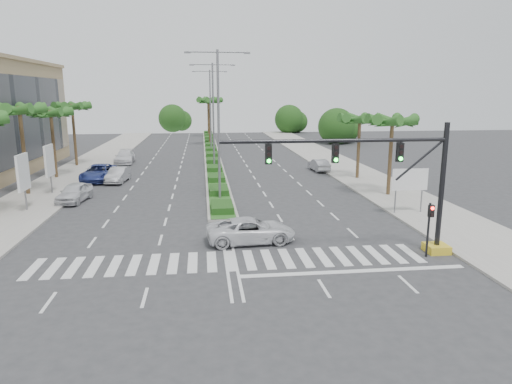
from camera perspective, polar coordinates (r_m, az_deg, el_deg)
ground at (r=24.46m, az=-3.19°, el=-8.59°), size 160.00×160.00×0.00m
footpath_right at (r=46.71m, az=14.13°, el=1.25°), size 6.00×120.00×0.15m
footpath_left at (r=45.83m, az=-24.21°, el=0.33°), size 6.00×120.00×0.15m
median at (r=68.38m, az=-5.59°, el=4.98°), size 2.20×75.00×0.20m
median_grass at (r=68.36m, az=-5.59°, el=5.08°), size 1.80×75.00×0.04m
signal_gantry at (r=25.71m, az=17.81°, el=-0.09°), size 12.60×1.20×7.20m
pedestrian_signal at (r=26.03m, az=20.88°, el=-3.38°), size 0.28×0.36×3.00m
direction_sign at (r=34.77m, az=18.66°, el=1.26°), size 2.70×0.11×3.40m
billboard_near at (r=37.66m, az=-27.12°, el=2.15°), size 0.18×2.10×4.35m
billboard_far at (r=43.27m, az=-24.43°, el=3.55°), size 0.18×2.10×4.35m
palm_left_mid at (r=43.57m, az=-27.44°, el=8.78°), size 4.57×4.68×7.95m
palm_left_far at (r=51.17m, az=-24.27°, el=8.73°), size 4.57×4.68×7.35m
palm_left_end at (r=58.84m, az=-22.00°, el=9.62°), size 4.57×4.68×7.75m
palm_right_near at (r=40.17m, az=16.68°, el=8.20°), size 4.57×4.68×7.05m
palm_right_far at (r=47.62m, az=12.85°, el=8.61°), size 4.57×4.68×6.75m
palm_median_a at (r=77.85m, az=-5.87°, el=11.08°), size 4.57×4.68×8.05m
palm_median_b at (r=92.84m, az=-6.03°, el=11.26°), size 4.57×4.68×8.05m
streetlight_near at (r=36.90m, az=-4.71°, el=9.29°), size 5.10×0.25×12.00m
streetlight_mid at (r=52.87m, az=-5.37°, el=10.16°), size 5.10×0.25×12.00m
streetlight_far at (r=68.86m, az=-5.73°, el=10.63°), size 5.10×0.25×12.00m
car_parked_a at (r=39.99m, az=-21.75°, el=-0.06°), size 2.39×4.71×1.54m
car_parked_b at (r=47.38m, az=-16.85°, el=2.06°), size 2.01×4.58×1.46m
car_parked_c at (r=48.72m, az=-19.06°, el=2.29°), size 3.03×6.06×1.65m
car_parked_d at (r=60.18m, az=-16.07°, el=4.23°), size 2.37×5.50×1.58m
car_crossing at (r=27.14m, az=-0.64°, el=-4.81°), size 5.42×2.78×1.46m
car_right at (r=52.46m, az=7.86°, el=3.37°), size 1.77×4.28×1.38m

